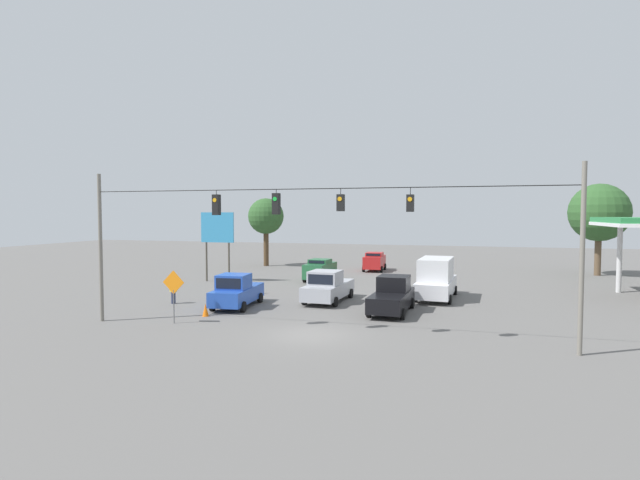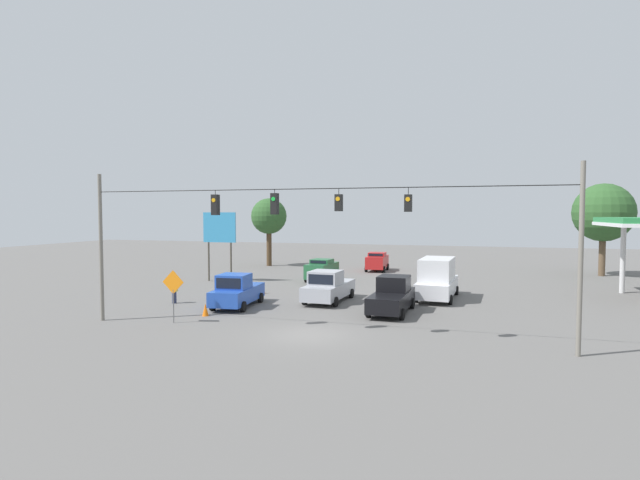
# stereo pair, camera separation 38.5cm
# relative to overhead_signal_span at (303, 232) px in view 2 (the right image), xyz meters

# --- Properties ---
(ground_plane) EXTENTS (140.00, 140.00, 0.00)m
(ground_plane) POSITION_rel_overhead_signal_span_xyz_m (-0.17, -0.21, -4.99)
(ground_plane) COLOR #605E5B
(overhead_signal_span) EXTENTS (23.79, 0.38, 7.99)m
(overhead_signal_span) POSITION_rel_overhead_signal_span_xyz_m (0.00, 0.00, 0.00)
(overhead_signal_span) COLOR slate
(overhead_signal_span) RESTS_ON ground_plane
(sedan_green_withflow_far) EXTENTS (2.27, 3.97, 1.92)m
(sedan_green_withflow_far) POSITION_rel_overhead_signal_span_xyz_m (4.65, -18.65, -3.99)
(sedan_green_withflow_far) COLOR #236038
(sedan_green_withflow_far) RESTS_ON ground_plane
(sedan_red_withflow_deep) EXTENTS (2.07, 4.02, 1.89)m
(sedan_red_withflow_deep) POSITION_rel_overhead_signal_span_xyz_m (1.49, -27.74, -4.01)
(sedan_red_withflow_deep) COLOR red
(sedan_red_withflow_deep) RESTS_ON ground_plane
(pickup_truck_black_crossing_near) EXTENTS (2.33, 5.44, 2.12)m
(pickup_truck_black_crossing_near) POSITION_rel_overhead_signal_span_xyz_m (-3.24, -6.84, -4.02)
(pickup_truck_black_crossing_near) COLOR black
(pickup_truck_black_crossing_near) RESTS_ON ground_plane
(pickup_truck_blue_parked_shoulder) EXTENTS (2.51, 5.20, 2.12)m
(pickup_truck_blue_parked_shoulder) POSITION_rel_overhead_signal_span_xyz_m (6.35, -5.75, -4.02)
(pickup_truck_blue_parked_shoulder) COLOR #234CB2
(pickup_truck_blue_parked_shoulder) RESTS_ON ground_plane
(box_truck_white_oncoming_far) EXTENTS (2.73, 6.42, 2.82)m
(box_truck_white_oncoming_far) POSITION_rel_overhead_signal_span_xyz_m (-5.49, -12.41, -3.60)
(box_truck_white_oncoming_far) COLOR silver
(box_truck_white_oncoming_far) RESTS_ON ground_plane
(pickup_truck_silver_withflow_mid) EXTENTS (2.51, 5.60, 2.12)m
(pickup_truck_silver_withflow_mid) POSITION_rel_overhead_signal_span_xyz_m (1.37, -9.19, -4.02)
(pickup_truck_silver_withflow_mid) COLOR #A8AAB2
(pickup_truck_silver_withflow_mid) RESTS_ON ground_plane
(traffic_cone_nearest) EXTENTS (0.36, 0.36, 0.72)m
(traffic_cone_nearest) POSITION_rel_overhead_signal_span_xyz_m (6.83, -2.70, -4.63)
(traffic_cone_nearest) COLOR orange
(traffic_cone_nearest) RESTS_ON ground_plane
(traffic_cone_second) EXTENTS (0.36, 0.36, 0.72)m
(traffic_cone_second) POSITION_rel_overhead_signal_span_xyz_m (7.00, -5.40, -4.63)
(traffic_cone_second) COLOR orange
(traffic_cone_second) RESTS_ON ground_plane
(traffic_cone_third) EXTENTS (0.36, 0.36, 0.72)m
(traffic_cone_third) POSITION_rel_overhead_signal_span_xyz_m (6.87, -8.22, -4.63)
(traffic_cone_third) COLOR orange
(traffic_cone_third) RESTS_ON ground_plane
(traffic_cone_fourth) EXTENTS (0.36, 0.36, 0.72)m
(traffic_cone_fourth) POSITION_rel_overhead_signal_span_xyz_m (6.87, -11.01, -4.63)
(traffic_cone_fourth) COLOR orange
(traffic_cone_fourth) RESTS_ON ground_plane
(roadside_billboard) EXTENTS (3.04, 0.16, 5.96)m
(roadside_billboard) POSITION_rel_overhead_signal_span_xyz_m (13.03, -15.96, -0.79)
(roadside_billboard) COLOR #4C473D
(roadside_billboard) RESTS_ON ground_plane
(work_zone_sign) EXTENTS (1.27, 0.06, 2.84)m
(work_zone_sign) POSITION_rel_overhead_signal_span_xyz_m (7.52, -0.58, -3.01)
(work_zone_sign) COLOR slate
(work_zone_sign) RESTS_ON ground_plane
(pedestrian) EXTENTS (0.40, 0.28, 1.62)m
(pedestrian) POSITION_rel_overhead_signal_span_xyz_m (10.83, -5.69, -4.19)
(pedestrian) COLOR #2D334C
(pedestrian) RESTS_ON ground_plane
(tree_horizon_left) EXTENTS (5.43, 5.43, 8.67)m
(tree_horizon_left) POSITION_rel_overhead_signal_span_xyz_m (-19.44, -29.83, 0.93)
(tree_horizon_left) COLOR brown
(tree_horizon_left) RESTS_ON ground_plane
(tree_horizon_right) EXTENTS (3.97, 3.97, 7.55)m
(tree_horizon_right) POSITION_rel_overhead_signal_span_xyz_m (13.98, -29.13, 0.49)
(tree_horizon_right) COLOR #4C3823
(tree_horizon_right) RESTS_ON ground_plane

